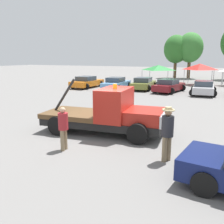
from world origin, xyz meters
name	(u,v)px	position (x,y,z in m)	size (l,w,h in m)	color
ground_plane	(103,133)	(0.00, 0.00, 0.00)	(160.00, 160.00, 0.00)	slate
tow_truck	(109,114)	(0.35, 0.04, 0.92)	(5.92, 2.76, 2.51)	black
person_near_truck	(167,130)	(3.51, -1.96, 1.12)	(0.42, 0.42, 1.90)	#847051
person_at_hood	(63,126)	(-0.28, -2.63, 0.97)	(0.37, 0.37, 1.69)	#847051
parked_car_orange	(87,82)	(-9.96, 14.98, 0.65)	(2.56, 4.77, 1.34)	orange
parked_car_skyblue	(116,83)	(-6.23, 15.09, 0.65)	(2.56, 4.81, 1.34)	#669ED1
parked_car_olive	(143,84)	(-3.44, 16.21, 0.65)	(2.68, 4.84, 1.34)	olive
parked_car_maroon	(169,86)	(-0.42, 15.28, 0.65)	(2.87, 4.75, 1.34)	maroon
parked_car_silver	(203,88)	(2.93, 15.00, 0.65)	(2.64, 4.51, 1.34)	#B7B7BC
canopy_tent_green	(158,68)	(-3.91, 23.86, 2.10)	(3.56, 3.56, 2.45)	#9E9EA3
canopy_tent_red	(200,67)	(1.48, 23.82, 2.31)	(3.31, 3.31, 2.70)	#9E9EA3
tree_left	(190,48)	(-1.39, 33.61, 5.00)	(4.18, 4.18, 7.46)	brown
tree_right	(176,49)	(-3.60, 33.23, 4.78)	(3.99, 3.99, 7.13)	brown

